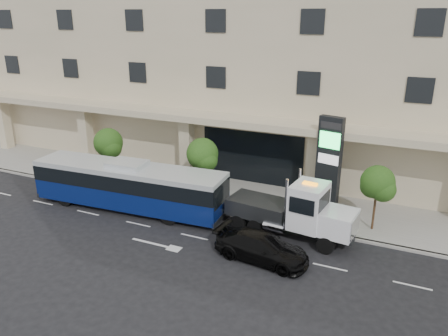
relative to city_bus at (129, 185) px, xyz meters
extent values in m
plane|color=black|center=(5.81, -0.23, -1.72)|extent=(120.00, 120.00, 0.00)
cube|color=gray|center=(5.81, 4.77, -1.64)|extent=(120.00, 6.00, 0.15)
cube|color=gray|center=(5.81, 1.77, -1.64)|extent=(120.00, 0.30, 0.15)
cube|color=#BCB08D|center=(5.81, 15.27, 8.28)|extent=(60.00, 15.00, 20.00)
cube|color=#BCB08D|center=(5.81, 6.57, 3.48)|extent=(60.00, 2.80, 0.50)
cube|color=black|center=(5.81, 7.74, 0.43)|extent=(8.00, 0.12, 4.00)
cube|color=#BCB08D|center=(-19.19, 6.57, 0.88)|extent=(0.90, 0.90, 4.90)
cube|color=#BCB08D|center=(-9.19, 6.57, 0.88)|extent=(0.90, 0.90, 4.90)
cube|color=#BCB08D|center=(0.81, 6.57, 0.88)|extent=(0.90, 0.90, 4.90)
cube|color=#BCB08D|center=(10.81, 6.57, 0.88)|extent=(0.90, 0.90, 4.90)
cylinder|color=#422B19|center=(-4.19, 3.37, -0.17)|extent=(0.14, 0.14, 2.80)
sphere|color=#133D11|center=(-4.19, 3.37, 1.55)|extent=(2.20, 2.20, 2.20)
sphere|color=#133D11|center=(-3.84, 3.17, 1.23)|extent=(1.65, 1.65, 1.65)
sphere|color=#133D11|center=(-4.49, 3.57, 1.15)|extent=(1.54, 1.54, 1.54)
cylinder|color=#422B19|center=(3.81, 3.37, -0.10)|extent=(0.14, 0.14, 2.94)
sphere|color=#133D11|center=(3.81, 3.37, 1.71)|extent=(2.20, 2.20, 2.20)
sphere|color=#133D11|center=(4.16, 3.17, 1.37)|extent=(1.65, 1.65, 1.65)
sphere|color=#133D11|center=(3.51, 3.57, 1.29)|extent=(1.54, 1.54, 1.54)
cylinder|color=#422B19|center=(15.31, 3.37, -0.20)|extent=(0.14, 0.14, 2.73)
sphere|color=#133D11|center=(15.31, 3.37, 1.47)|extent=(2.00, 2.00, 2.00)
sphere|color=#133D11|center=(15.66, 3.17, 1.16)|extent=(1.50, 1.50, 1.50)
sphere|color=#133D11|center=(15.01, 3.57, 1.08)|extent=(1.40, 1.40, 1.40)
cylinder|color=black|center=(-4.35, -1.42, -1.17)|extent=(1.13, 0.40, 1.11)
cylinder|color=black|center=(-4.48, 0.90, -1.17)|extent=(1.13, 0.40, 1.11)
cylinder|color=black|center=(3.61, -0.95, -1.17)|extent=(1.13, 0.40, 1.11)
cylinder|color=black|center=(3.48, 1.37, -1.17)|extent=(1.13, 0.40, 1.11)
cube|color=#091853|center=(0.01, 0.00, -0.67)|extent=(13.43, 3.55, 1.33)
cube|color=black|center=(0.01, 0.00, 0.50)|extent=(13.43, 3.60, 1.00)
cube|color=silver|center=(0.01, 0.00, 1.16)|extent=(13.43, 3.55, 0.33)
cube|color=silver|center=(0.01, 0.00, 1.49)|extent=(2.54, 1.91, 0.33)
cube|color=#2D3033|center=(-6.58, -0.39, -1.22)|extent=(0.30, 2.77, 0.33)
cube|color=#2D3033|center=(6.59, 0.39, -1.22)|extent=(0.30, 2.77, 0.33)
cube|color=#2D3033|center=(10.84, 0.77, -1.00)|extent=(7.66, 1.73, 0.36)
cube|color=white|center=(13.73, 0.45, -0.15)|extent=(2.01, 2.24, 1.34)
cube|color=silver|center=(14.62, 0.35, -0.15)|extent=(0.28, 1.79, 1.07)
cube|color=white|center=(11.95, 0.64, 0.47)|extent=(2.03, 2.42, 2.60)
cube|color=black|center=(12.80, 0.55, 0.88)|extent=(0.32, 1.97, 1.07)
cylinder|color=silver|center=(10.87, -0.23, 0.70)|extent=(0.18, 0.18, 3.04)
cylinder|color=silver|center=(11.08, 1.73, 0.70)|extent=(0.18, 0.18, 3.04)
cube|color=#2D3033|center=(8.93, 0.98, -0.33)|extent=(3.97, 2.55, 0.98)
cube|color=#2D3033|center=(6.79, 1.21, -0.87)|extent=(1.45, 0.41, 0.20)
cube|color=#2D3033|center=(6.26, 1.27, -1.23)|extent=(0.40, 1.63, 0.16)
cube|color=orange|center=(11.95, 0.64, 1.82)|extent=(0.84, 0.40, 0.13)
cylinder|color=black|center=(13.27, -0.45, -1.23)|extent=(1.01, 0.39, 0.98)
cylinder|color=black|center=(13.48, 1.42, -1.23)|extent=(1.01, 0.39, 0.98)
cylinder|color=black|center=(9.00, 0.02, -1.23)|extent=(1.01, 0.39, 0.98)
cylinder|color=black|center=(9.21, 1.89, -1.23)|extent=(1.01, 0.39, 0.98)
cylinder|color=black|center=(7.85, 0.15, -1.23)|extent=(1.01, 0.39, 0.98)
cylinder|color=black|center=(8.05, 2.02, -1.23)|extent=(1.01, 0.39, 0.98)
imported|color=black|center=(10.28, -2.48, -0.97)|extent=(5.36, 2.63, 1.50)
cube|color=black|center=(12.08, 5.12, 1.58)|extent=(1.65, 0.88, 6.30)
cube|color=#28F162|center=(12.08, 4.83, 3.26)|extent=(1.34, 0.38, 1.05)
cube|color=silver|center=(12.08, 4.83, 2.00)|extent=(1.34, 0.38, 0.63)
cube|color=#262628|center=(12.08, 4.83, 4.20)|extent=(1.34, 0.38, 0.42)
camera|label=1|loc=(16.88, -21.98, 10.80)|focal=35.00mm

